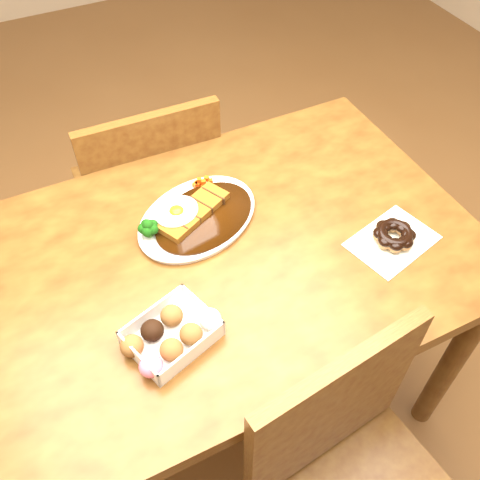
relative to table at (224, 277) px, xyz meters
name	(u,v)px	position (x,y,z in m)	size (l,w,h in m)	color
ground	(228,394)	(0.00, 0.00, -0.65)	(6.00, 6.00, 0.00)	brown
table	(224,277)	(0.00, 0.00, 0.00)	(1.20, 0.80, 0.75)	#4A240E
chair_far	(150,195)	(-0.02, 0.53, -0.17)	(0.43, 0.43, 0.87)	#4A240E
katsu_curry_plate	(195,216)	(-0.02, 0.12, 0.12)	(0.38, 0.33, 0.06)	white
donut_box	(171,335)	(-0.19, -0.17, 0.12)	(0.21, 0.18, 0.05)	white
pon_de_ring	(394,236)	(0.37, -0.15, 0.12)	(0.23, 0.19, 0.04)	silver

